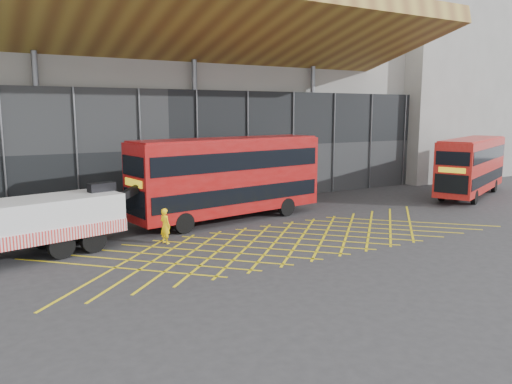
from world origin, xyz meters
TOP-DOWN VIEW (x-y plane):
  - ground_plane at (0.00, 0.00)m, footprint 120.00×120.00m
  - road_markings at (4.00, 0.00)m, footprint 24.76×7.16m
  - construction_building at (1.92, 18.40)m, footprint 55.00×23.97m
  - east_building at (32.00, 16.00)m, footprint 15.00×12.00m
  - bus_towed at (3.67, 5.92)m, footprint 12.50×4.52m
  - bus_second at (23.92, 4.17)m, footprint 11.13×6.73m
  - worker at (-1.56, 2.68)m, footprint 0.62×0.76m

SIDE VIEW (x-z plane):
  - ground_plane at x=0.00m, z-range 0.00..0.00m
  - road_markings at x=4.00m, z-range 0.00..0.01m
  - worker at x=-1.56m, z-range 0.00..1.79m
  - bus_second at x=23.92m, z-range 0.25..4.75m
  - bus_towed at x=3.67m, z-range 0.28..5.25m
  - construction_building at x=1.92m, z-range -0.02..17.98m
  - east_building at x=32.00m, z-range 0.00..20.00m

